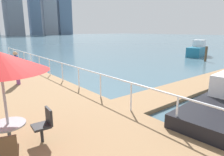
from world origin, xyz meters
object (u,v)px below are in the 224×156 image
object	(u,v)px
patio_umbrella	(0,62)
cafe_chair_2	(6,151)
cafe_chair_0	(45,122)
moored_boat_1	(197,50)
pedestrian_0	(17,67)
cafe_table_round	(8,126)

from	to	relation	value
patio_umbrella	cafe_chair_2	distance (m)	1.89
patio_umbrella	cafe_chair_0	xyz separation A→B (m)	(0.85, -0.06, -1.69)
moored_boat_1	cafe_chair_2	distance (m)	25.94
cafe_chair_2	pedestrian_0	bearing A→B (deg)	74.50
cafe_table_round	moored_boat_1	bearing A→B (deg)	18.76
cafe_chair_2	pedestrian_0	distance (m)	7.71
patio_umbrella	pedestrian_0	xyz separation A→B (m)	(1.83, 6.60, -1.27)
pedestrian_0	patio_umbrella	bearing A→B (deg)	-105.53
moored_boat_1	cafe_chair_2	xyz separation A→B (m)	(-24.32, -9.01, 0.15)
patio_umbrella	pedestrian_0	world-z (taller)	patio_umbrella
pedestrian_0	cafe_table_round	bearing A→B (deg)	-105.53
cafe_chair_2	pedestrian_0	size ratio (longest dim) A/B	0.50
cafe_chair_0	cafe_chair_2	xyz separation A→B (m)	(-1.07, -0.76, 0.00)
moored_boat_1	patio_umbrella	xyz separation A→B (m)	(-24.10, -8.19, 1.84)
patio_umbrella	cafe_chair_2	bearing A→B (deg)	-105.22
cafe_chair_0	pedestrian_0	xyz separation A→B (m)	(0.99, 6.65, 0.42)
cafe_table_round	pedestrian_0	bearing A→B (deg)	74.47
moored_boat_1	cafe_chair_0	distance (m)	24.67
cafe_table_round	cafe_chair_0	world-z (taller)	cafe_chair_0
patio_umbrella	cafe_chair_0	bearing A→B (deg)	-3.74
cafe_table_round	patio_umbrella	world-z (taller)	patio_umbrella
cafe_chair_2	patio_umbrella	bearing A→B (deg)	74.78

